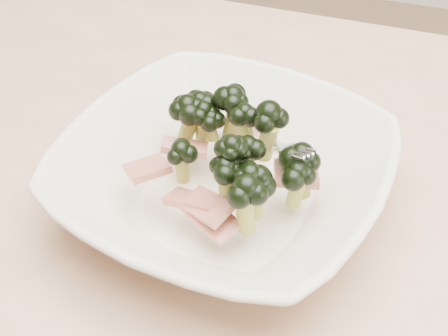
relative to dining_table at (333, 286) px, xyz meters
The scene contains 2 objects.
dining_table is the anchor object (origin of this frame).
broccoli_dish 0.18m from the dining_table, behind, with size 0.36×0.36×0.12m.
Camera 1 is at (0.02, -0.43, 1.20)m, focal length 50.00 mm.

